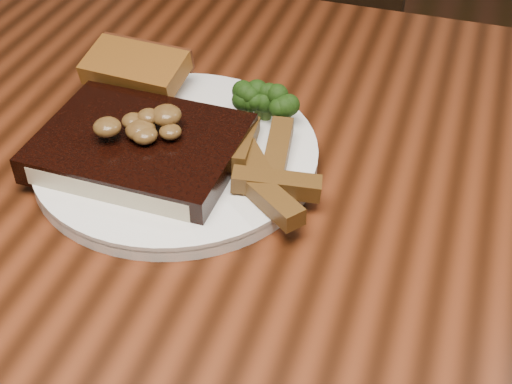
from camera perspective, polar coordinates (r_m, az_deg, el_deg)
dining_table at (r=0.68m, az=-1.33°, el=-8.48°), size 1.60×0.90×0.75m
chair_far at (r=1.33m, az=2.22°, el=10.17°), size 0.44×0.44×0.91m
plate at (r=0.69m, az=-6.38°, el=2.90°), size 0.30×0.30×0.01m
steak at (r=0.67m, az=-9.23°, el=3.53°), size 0.18×0.14×0.03m
steak_bone at (r=0.63m, az=-11.61°, el=-0.06°), size 0.16×0.02×0.02m
mushroom_pile at (r=0.66m, az=-9.72°, el=5.98°), size 0.08×0.08×0.03m
garlic_bread at (r=0.77m, az=-9.49°, el=8.53°), size 0.11×0.06×0.02m
potato_wedges at (r=0.64m, az=-0.96°, el=2.06°), size 0.10×0.10×0.02m
broccoli_cluster at (r=0.71m, az=0.75°, el=7.19°), size 0.06×0.06×0.04m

